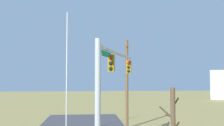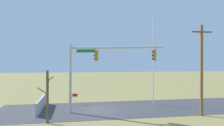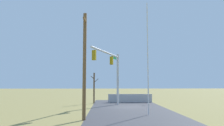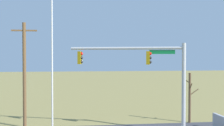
# 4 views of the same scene
# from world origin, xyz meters

# --- Properties ---
(signal_mast) EXTENTS (8.00, 3.08, 6.35)m
(signal_mast) POSITION_xyz_m (0.67, 1.75, 4.54)
(signal_mast) COLOR #B2B5BA
(signal_mast) RESTS_ON ground_plane
(flagpole) EXTENTS (0.10, 0.10, 9.77)m
(flagpole) POSITION_xyz_m (-5.99, -1.19, 4.89)
(flagpole) COLOR silver
(flagpole) RESTS_ON ground_plane
(utility_pole) EXTENTS (1.90, 0.26, 7.95)m
(utility_pole) POSITION_xyz_m (-8.44, 4.02, 4.14)
(utility_pole) COLOR brown
(utility_pole) RESTS_ON ground_plane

